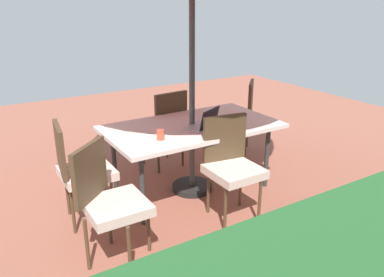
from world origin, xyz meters
name	(u,v)px	position (x,y,z in m)	size (l,w,h in m)	color
ground_plane	(192,190)	(0.00, 0.00, -0.01)	(10.00, 10.00, 0.02)	#935442
dining_table	(192,130)	(0.00, 0.00, 0.70)	(1.81, 1.02, 0.76)	silver
chair_east	(79,168)	(1.21, 0.01, 0.55)	(0.49, 0.48, 0.98)	beige
chair_northeast	(109,198)	(1.18, 0.70, 0.55)	(0.59, 0.59, 0.98)	beige
chair_south	(165,125)	(-0.05, -0.72, 0.55)	(0.47, 0.48, 0.98)	beige
chair_north	(231,163)	(-0.04, 0.64, 0.55)	(0.48, 0.49, 0.98)	beige
chair_southwest	(239,113)	(-1.15, -0.67, 0.55)	(0.59, 0.59, 0.98)	beige
laptop	(204,124)	(-0.05, 0.14, 0.80)	(0.40, 0.36, 0.21)	#B7B7BC
cup	(161,135)	(0.48, 0.23, 0.80)	(0.07, 0.07, 0.10)	#CC4C33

